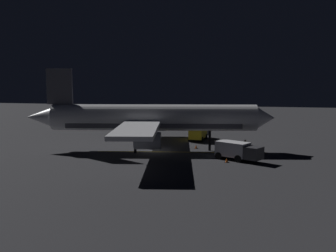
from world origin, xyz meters
TOP-DOWN VIEW (x-y plane):
  - ground_plane at (0.00, 0.00)m, footprint 180.00×180.00m
  - apron_guide_stripe at (0.55, 4.00)m, footprint 3.73×23.07m
  - airliner at (0.10, -0.58)m, footprint 32.17×34.83m
  - baggage_truck at (4.41, 11.65)m, footprint 4.63×6.05m
  - catering_truck at (-10.34, 5.03)m, footprint 6.53×2.75m
  - ground_crew_worker at (-1.22, 12.56)m, footprint 0.40×0.40m
  - traffic_cone_near_left at (5.90, 10.46)m, footprint 0.50×0.50m
  - traffic_cone_near_right at (-2.57, 5.61)m, footprint 0.50×0.50m
  - traffic_cone_under_wing at (-5.51, 10.90)m, footprint 0.50×0.50m

SIDE VIEW (x-z plane):
  - ground_plane at x=0.00m, z-range -0.20..0.00m
  - apron_guide_stripe at x=0.55m, z-range 0.00..0.01m
  - traffic_cone_near_left at x=5.90m, z-range -0.03..0.52m
  - traffic_cone_near_right at x=-2.57m, z-range -0.03..0.52m
  - traffic_cone_under_wing at x=-5.51m, z-range -0.03..0.52m
  - ground_crew_worker at x=-1.22m, z-range 0.02..1.76m
  - baggage_truck at x=4.41m, z-range 0.05..2.30m
  - catering_truck at x=-10.34m, z-range 0.06..2.40m
  - airliner at x=0.10m, z-range -1.27..10.18m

